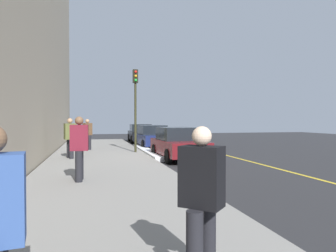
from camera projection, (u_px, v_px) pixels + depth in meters
ground_plane at (171, 159)px, 14.93m from camera, size 56.00×56.00×0.00m
sidewalk at (100, 159)px, 14.15m from camera, size 28.00×4.60×0.15m
lane_stripe_centre at (233, 157)px, 15.69m from camera, size 28.00×0.14×0.01m
snow_bank_curb at (147, 152)px, 17.34m from camera, size 7.24×0.56×0.22m
parked_car_black at (141, 133)px, 26.38m from camera, size 4.61×2.02×1.51m
parked_car_navy at (152, 137)px, 20.85m from camera, size 4.29×2.01×1.51m
parked_car_maroon at (178, 143)px, 14.79m from camera, size 4.28×1.97×1.51m
pedestrian_black_coat at (202, 197)px, 3.37m from camera, size 0.51×0.51×1.64m
pedestrian_olive_coat at (70, 137)px, 13.99m from camera, size 0.57×0.56×1.79m
pedestrian_burgundy_coat at (79, 146)px, 8.80m from camera, size 0.60×0.50×1.80m
pedestrian_brown_coat at (87, 133)px, 18.12m from camera, size 0.52×0.56×1.76m
traffic_light_pole at (135, 96)px, 16.64m from camera, size 0.35×0.26×4.38m
rolling_suitcase at (85, 145)px, 17.68m from camera, size 0.34×0.22×0.95m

